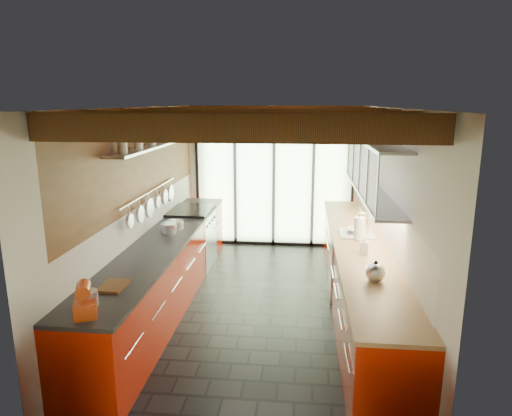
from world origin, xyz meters
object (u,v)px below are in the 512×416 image
at_px(paper_towel, 359,229).
at_px(bowl, 356,230).
at_px(kettle, 375,271).
at_px(soap_bottle, 364,245).
at_px(stand_mixer, 86,301).

height_order(paper_towel, bowl, paper_towel).
xyz_separation_m(kettle, soap_bottle, (0.00, 0.85, 0.01)).
distance_m(soap_bottle, bowl, 0.89).
xyz_separation_m(paper_towel, soap_bottle, (0.00, -0.55, -0.04)).
height_order(stand_mixer, bowl, stand_mixer).
bearing_deg(bowl, soap_bottle, -90.00).
bearing_deg(paper_towel, bowl, 90.00).
bearing_deg(kettle, stand_mixer, -158.98).
bearing_deg(stand_mixer, bowl, 46.91).
relative_size(paper_towel, soap_bottle, 1.65).
relative_size(stand_mixer, paper_towel, 1.01).
xyz_separation_m(stand_mixer, kettle, (2.54, 0.98, -0.01)).
relative_size(kettle, bowl, 1.13).
distance_m(kettle, soap_bottle, 0.85).
bearing_deg(bowl, paper_towel, -90.00).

